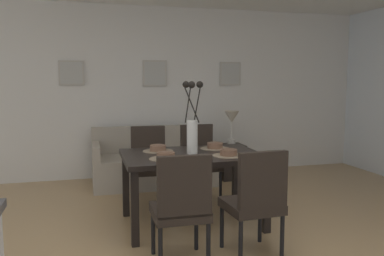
{
  "coord_description": "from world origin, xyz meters",
  "views": [
    {
      "loc": [
        -0.85,
        -2.93,
        1.48
      ],
      "look_at": [
        0.23,
        1.14,
        0.98
      ],
      "focal_mm": 37.32,
      "sensor_mm": 36.0,
      "label": 1
    }
  ],
  "objects_px": {
    "sofa": "(153,164)",
    "table_lamp": "(232,120)",
    "bowl_near_left": "(166,155)",
    "side_table": "(231,162)",
    "dining_chair_near_right": "(149,160)",
    "framed_picture_center": "(155,73)",
    "centerpiece_vase": "(192,126)",
    "dining_chair_far_right": "(199,158)",
    "dining_chair_far_left": "(256,198)",
    "dining_table": "(192,162)",
    "framed_picture_right": "(230,74)",
    "dining_chair_near_left": "(182,204)",
    "bowl_far_right": "(215,145)",
    "bowl_far_left": "(229,152)",
    "framed_picture_left": "(71,73)",
    "bowl_near_right": "(158,148)"
  },
  "relations": [
    {
      "from": "framed_picture_left",
      "to": "framed_picture_center",
      "type": "xyz_separation_m",
      "value": [
        1.23,
        -0.0,
        -0.0
      ]
    },
    {
      "from": "bowl_near_left",
      "to": "bowl_near_right",
      "type": "bearing_deg",
      "value": 90.0
    },
    {
      "from": "framed_picture_left",
      "to": "bowl_near_left",
      "type": "bearing_deg",
      "value": -69.59
    },
    {
      "from": "dining_chair_near_right",
      "to": "framed_picture_center",
      "type": "bearing_deg",
      "value": 77.07
    },
    {
      "from": "dining_chair_near_left",
      "to": "centerpiece_vase",
      "type": "xyz_separation_m",
      "value": [
        0.33,
        0.9,
        0.51
      ]
    },
    {
      "from": "bowl_near_left",
      "to": "table_lamp",
      "type": "xyz_separation_m",
      "value": [
        1.38,
        1.93,
        0.11
      ]
    },
    {
      "from": "bowl_far_right",
      "to": "centerpiece_vase",
      "type": "bearing_deg",
      "value": -145.71
    },
    {
      "from": "dining_chair_near_right",
      "to": "bowl_far_right",
      "type": "relative_size",
      "value": 5.41
    },
    {
      "from": "dining_chair_near_left",
      "to": "framed_picture_center",
      "type": "distance_m",
      "value": 3.33
    },
    {
      "from": "bowl_near_left",
      "to": "centerpiece_vase",
      "type": "bearing_deg",
      "value": 34.46
    },
    {
      "from": "dining_chair_far_left",
      "to": "dining_chair_far_right",
      "type": "distance_m",
      "value": 1.8
    },
    {
      "from": "dining_chair_near_left",
      "to": "bowl_near_left",
      "type": "xyz_separation_m",
      "value": [
        0.01,
        0.68,
        0.27
      ]
    },
    {
      "from": "sofa",
      "to": "table_lamp",
      "type": "height_order",
      "value": "table_lamp"
    },
    {
      "from": "dining_table",
      "to": "framed_picture_right",
      "type": "xyz_separation_m",
      "value": [
        1.23,
        2.24,
        0.94
      ]
    },
    {
      "from": "bowl_near_right",
      "to": "framed_picture_left",
      "type": "distance_m",
      "value": 2.36
    },
    {
      "from": "framed_picture_center",
      "to": "framed_picture_right",
      "type": "distance_m",
      "value": 1.23
    },
    {
      "from": "dining_chair_near_left",
      "to": "sofa",
      "type": "xyz_separation_m",
      "value": [
        0.2,
        2.65,
        -0.23
      ]
    },
    {
      "from": "dining_chair_near_left",
      "to": "dining_chair_far_left",
      "type": "xyz_separation_m",
      "value": [
        0.64,
        -0.0,
        0.0
      ]
    },
    {
      "from": "dining_chair_near_right",
      "to": "dining_chair_far_left",
      "type": "height_order",
      "value": "same"
    },
    {
      "from": "dining_chair_near_left",
      "to": "framed_picture_left",
      "type": "xyz_separation_m",
      "value": [
        -0.9,
        3.13,
        1.08
      ]
    },
    {
      "from": "dining_table",
      "to": "centerpiece_vase",
      "type": "height_order",
      "value": "centerpiece_vase"
    },
    {
      "from": "bowl_near_right",
      "to": "sofa",
      "type": "bearing_deg",
      "value": 82.94
    },
    {
      "from": "dining_chair_far_left",
      "to": "bowl_near_left",
      "type": "xyz_separation_m",
      "value": [
        -0.63,
        0.68,
        0.27
      ]
    },
    {
      "from": "dining_chair_far_right",
      "to": "bowl_near_left",
      "type": "bearing_deg",
      "value": -120.0
    },
    {
      "from": "side_table",
      "to": "framed_picture_right",
      "type": "height_order",
      "value": "framed_picture_right"
    },
    {
      "from": "dining_chair_far_left",
      "to": "framed_picture_center",
      "type": "height_order",
      "value": "framed_picture_center"
    },
    {
      "from": "dining_chair_far_right",
      "to": "bowl_near_left",
      "type": "xyz_separation_m",
      "value": [
        -0.65,
        -1.12,
        0.27
      ]
    },
    {
      "from": "dining_chair_near_left",
      "to": "bowl_far_right",
      "type": "bearing_deg",
      "value": 60.05
    },
    {
      "from": "bowl_far_left",
      "to": "framed_picture_right",
      "type": "bearing_deg",
      "value": 69.59
    },
    {
      "from": "framed_picture_center",
      "to": "framed_picture_right",
      "type": "relative_size",
      "value": 1.06
    },
    {
      "from": "dining_table",
      "to": "centerpiece_vase",
      "type": "xyz_separation_m",
      "value": [
        0.0,
        0.0,
        0.37
      ]
    },
    {
      "from": "bowl_far_left",
      "to": "framed_picture_center",
      "type": "xyz_separation_m",
      "value": [
        -0.32,
        2.45,
        0.81
      ]
    },
    {
      "from": "dining_table",
      "to": "framed_picture_center",
      "type": "height_order",
      "value": "framed_picture_center"
    },
    {
      "from": "bowl_far_right",
      "to": "table_lamp",
      "type": "distance_m",
      "value": 1.68
    },
    {
      "from": "dining_chair_far_left",
      "to": "centerpiece_vase",
      "type": "bearing_deg",
      "value": 109.08
    },
    {
      "from": "bowl_far_right",
      "to": "dining_chair_near_left",
      "type": "bearing_deg",
      "value": -119.95
    },
    {
      "from": "dining_table",
      "to": "sofa",
      "type": "relative_size",
      "value": 0.82
    },
    {
      "from": "bowl_far_right",
      "to": "sofa",
      "type": "relative_size",
      "value": 0.1
    },
    {
      "from": "side_table",
      "to": "bowl_far_left",
      "type": "bearing_deg",
      "value": -111.32
    },
    {
      "from": "framed_picture_right",
      "to": "bowl_far_left",
      "type": "bearing_deg",
      "value": -110.41
    },
    {
      "from": "dining_chair_near_left",
      "to": "bowl_near_right",
      "type": "height_order",
      "value": "dining_chair_near_left"
    },
    {
      "from": "dining_chair_near_left",
      "to": "bowl_far_left",
      "type": "xyz_separation_m",
      "value": [
        0.64,
        0.68,
        0.27
      ]
    },
    {
      "from": "dining_chair_far_right",
      "to": "table_lamp",
      "type": "bearing_deg",
      "value": 47.7
    },
    {
      "from": "bowl_near_right",
      "to": "dining_chair_far_left",
      "type": "bearing_deg",
      "value": -60.59
    },
    {
      "from": "side_table",
      "to": "sofa",
      "type": "bearing_deg",
      "value": 178.2
    },
    {
      "from": "dining_chair_near_left",
      "to": "bowl_far_right",
      "type": "height_order",
      "value": "dining_chair_near_left"
    },
    {
      "from": "centerpiece_vase",
      "to": "bowl_near_left",
      "type": "distance_m",
      "value": 0.45
    },
    {
      "from": "centerpiece_vase",
      "to": "framed_picture_left",
      "type": "height_order",
      "value": "framed_picture_left"
    },
    {
      "from": "side_table",
      "to": "dining_chair_far_right",
      "type": "bearing_deg",
      "value": -132.3
    },
    {
      "from": "bowl_near_left",
      "to": "side_table",
      "type": "xyz_separation_m",
      "value": [
        1.38,
        1.93,
        -0.52
      ]
    }
  ]
}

